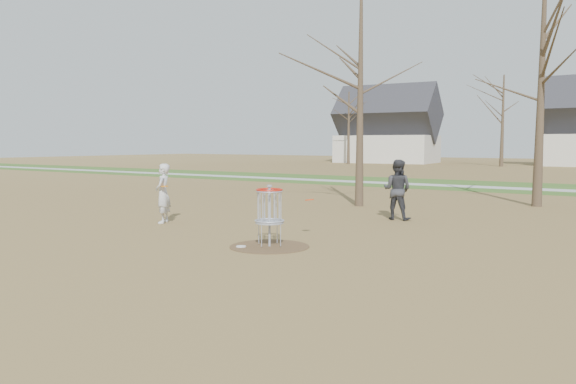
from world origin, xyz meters
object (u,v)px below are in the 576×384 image
object	(u,v)px
player_standing	(163,193)
disc_grounded	(241,246)
player_throwing	(397,190)
disc_golf_basket	(269,206)

from	to	relation	value
player_standing	disc_grounded	distance (m)	4.71
player_throwing	disc_grounded	size ratio (longest dim) A/B	8.30
player_standing	player_throwing	distance (m)	6.98
player_standing	disc_grounded	bearing A→B (deg)	38.67
player_throwing	disc_grounded	distance (m)	6.37
player_standing	disc_golf_basket	size ratio (longest dim) A/B	1.28
player_throwing	disc_golf_basket	bearing A→B (deg)	80.97
player_standing	disc_golf_basket	distance (m)	4.95
player_standing	disc_golf_basket	xyz separation A→B (m)	(4.76, -1.35, 0.05)
disc_grounded	disc_golf_basket	world-z (taller)	disc_golf_basket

